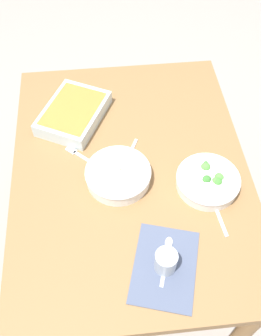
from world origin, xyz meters
The scene contains 11 objects.
ground_plane centered at (0.00, 0.00, 0.00)m, with size 6.00×6.00×0.00m, color #9E9389.
dining_table centered at (0.00, 0.00, 0.65)m, with size 1.20×0.90×0.74m.
placemat centered at (0.40, 0.07, 0.74)m, with size 0.28×0.20×0.00m, color #4C5670.
stew_bowl centered at (0.05, -0.05, 0.77)m, with size 0.24×0.24×0.06m.
broccoli_bowl centered at (0.11, 0.27, 0.77)m, with size 0.23×0.23×0.07m.
baking_dish centered at (-0.28, -0.21, 0.77)m, with size 0.37×0.33×0.06m.
drink_cup centered at (0.40, 0.07, 0.78)m, with size 0.07×0.07×0.08m.
spoon_by_stew centered at (-0.04, -0.01, 0.74)m, with size 0.17×0.09×0.01m.
spoon_by_broccoli centered at (0.21, 0.28, 0.74)m, with size 0.18×0.04×0.01m.
spoon_spare centered at (0.36, 0.08, 0.74)m, with size 0.17×0.07×0.01m.
fork_on_table centered at (-0.07, -0.19, 0.74)m, with size 0.13×0.14×0.01m.
Camera 1 is at (0.87, -0.09, 1.94)m, focal length 41.52 mm.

